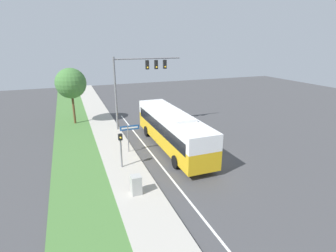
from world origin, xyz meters
TOP-DOWN VIEW (x-y plane):
  - ground_plane at (0.00, 0.00)m, footprint 80.00×80.00m
  - sidewalk at (-6.20, 0.00)m, footprint 2.80×80.00m
  - grass_verge at (-9.40, 0.00)m, footprint 3.60×80.00m
  - lane_divider_near at (-3.60, 0.00)m, footprint 0.14×30.00m
  - bus at (-1.55, 3.23)m, footprint 2.65×11.79m
  - signal_gantry at (-2.76, 9.65)m, footprint 6.99×0.41m
  - pedestrian_signal at (-6.39, 0.97)m, footprint 0.28×0.34m
  - street_sign at (-5.21, 3.51)m, footprint 1.57×0.08m
  - utility_cabinet at (-6.30, -2.82)m, footprint 0.60×0.61m
  - roadside_tree at (-9.08, 13.51)m, footprint 3.24×3.24m

SIDE VIEW (x-z plane):
  - ground_plane at x=0.00m, z-range 0.00..0.00m
  - lane_divider_near at x=-3.60m, z-range 0.00..0.01m
  - grass_verge at x=-9.40m, z-range 0.00..0.10m
  - sidewalk at x=-6.20m, z-range 0.00..0.12m
  - utility_cabinet at x=-6.30m, z-range 0.12..1.29m
  - street_sign at x=-5.21m, z-range 0.54..2.96m
  - bus at x=-1.55m, z-range 0.18..3.48m
  - pedestrian_signal at x=-6.39m, z-range 0.51..3.16m
  - roadside_tree at x=-9.08m, z-range 1.51..7.58m
  - signal_gantry at x=-2.76m, z-range 1.74..9.16m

